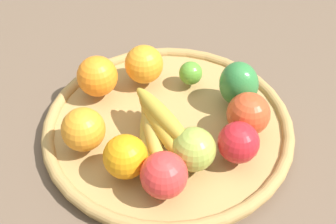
% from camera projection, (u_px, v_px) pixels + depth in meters
% --- Properties ---
extents(ground_plane, '(2.40, 2.40, 0.00)m').
position_uv_depth(ground_plane, '(168.00, 132.00, 0.82)').
color(ground_plane, brown).
rests_on(ground_plane, ground).
extents(basket, '(0.45, 0.45, 0.03)m').
position_uv_depth(basket, '(168.00, 126.00, 0.81)').
color(basket, '#A58049').
rests_on(basket, ground_plane).
extents(apple_2, '(0.10, 0.10, 0.07)m').
position_uv_depth(apple_2, '(194.00, 149.00, 0.70)').
color(apple_2, '#91A23F').
rests_on(apple_2, basket).
extents(orange_0, '(0.08, 0.08, 0.07)m').
position_uv_depth(orange_0, '(144.00, 64.00, 0.85)').
color(orange_0, orange).
rests_on(orange_0, basket).
extents(banana_bunch, '(0.13, 0.17, 0.07)m').
position_uv_depth(banana_bunch, '(156.00, 127.00, 0.74)').
color(banana_bunch, '#AC9033').
rests_on(banana_bunch, basket).
extents(lime_0, '(0.06, 0.06, 0.04)m').
position_uv_depth(lime_0, '(191.00, 73.00, 0.86)').
color(lime_0, '#52902B').
rests_on(lime_0, basket).
extents(apple_3, '(0.10, 0.10, 0.07)m').
position_uv_depth(apple_3, '(248.00, 114.00, 0.76)').
color(apple_3, '#C54422').
rests_on(apple_3, basket).
extents(apple_1, '(0.09, 0.09, 0.07)m').
position_uv_depth(apple_1, '(238.00, 142.00, 0.71)').
color(apple_1, red).
rests_on(apple_1, basket).
extents(orange_2, '(0.08, 0.08, 0.07)m').
position_uv_depth(orange_2, '(125.00, 157.00, 0.69)').
color(orange_2, orange).
rests_on(orange_2, basket).
extents(orange_1, '(0.10, 0.10, 0.08)m').
position_uv_depth(orange_1, '(97.00, 76.00, 0.83)').
color(orange_1, orange).
rests_on(orange_1, basket).
extents(bell_pepper, '(0.08, 0.09, 0.08)m').
position_uv_depth(bell_pepper, '(239.00, 84.00, 0.80)').
color(bell_pepper, '#2F7637').
rests_on(bell_pepper, basket).
extents(apple_0, '(0.10, 0.10, 0.07)m').
position_uv_depth(apple_0, '(164.00, 175.00, 0.66)').
color(apple_0, red).
rests_on(apple_0, basket).
extents(orange_3, '(0.10, 0.10, 0.07)m').
position_uv_depth(orange_3, '(83.00, 129.00, 0.73)').
color(orange_3, orange).
rests_on(orange_3, basket).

